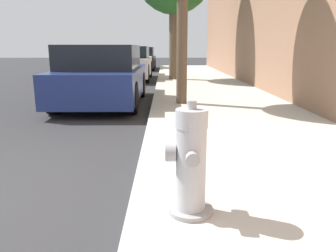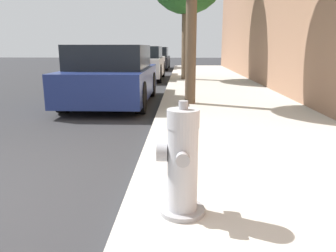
{
  "view_description": "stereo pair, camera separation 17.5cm",
  "coord_description": "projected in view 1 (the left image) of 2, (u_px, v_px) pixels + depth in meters",
  "views": [
    {
      "loc": [
        1.91,
        -2.33,
        1.34
      ],
      "look_at": [
        1.94,
        1.12,
        0.5
      ],
      "focal_mm": 35.0,
      "sensor_mm": 36.0,
      "label": 1
    },
    {
      "loc": [
        2.09,
        -2.33,
        1.34
      ],
      "look_at": [
        1.94,
        1.12,
        0.5
      ],
      "focal_mm": 35.0,
      "sensor_mm": 36.0,
      "label": 2
    }
  ],
  "objects": [
    {
      "name": "parked_car_mid",
      "position": [
        128.0,
        63.0,
        13.53
      ],
      "size": [
        1.85,
        3.91,
        1.36
      ],
      "color": "silver",
      "rests_on": "ground_plane"
    },
    {
      "name": "sidewalk_slab",
      "position": [
        324.0,
        213.0,
        2.58
      ],
      "size": [
        3.08,
        40.0,
        0.13
      ],
      "color": "beige",
      "rests_on": "ground_plane"
    },
    {
      "name": "parked_car_far",
      "position": [
        140.0,
        59.0,
        19.76
      ],
      "size": [
        1.79,
        4.05,
        1.33
      ],
      "color": "black",
      "rests_on": "ground_plane"
    },
    {
      "name": "fire_hydrant",
      "position": [
        190.0,
        163.0,
        2.38
      ],
      "size": [
        0.36,
        0.35,
        0.85
      ],
      "color": "#97979C",
      "rests_on": "sidewalk_slab"
    },
    {
      "name": "parked_car_near",
      "position": [
        103.0,
        76.0,
        7.69
      ],
      "size": [
        1.81,
        3.86,
        1.38
      ],
      "color": "navy",
      "rests_on": "ground_plane"
    }
  ]
}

